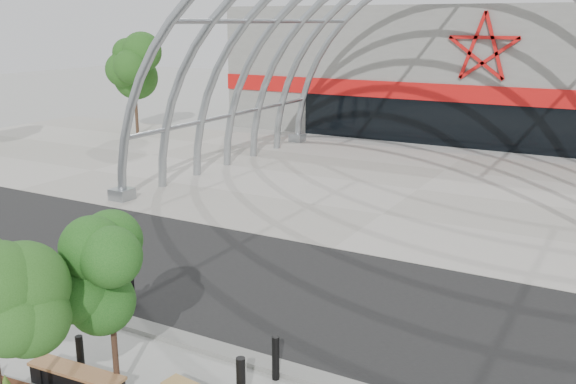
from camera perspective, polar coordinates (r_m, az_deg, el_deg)
ground at (r=15.20m, az=-7.59°, el=-12.98°), size 140.00×140.00×0.00m
road at (r=17.82m, az=-0.79°, el=-8.44°), size 140.00×7.00×0.02m
forecourt at (r=28.30m, az=11.46°, el=0.21°), size 60.00×17.00×0.04m
kerb at (r=15.00m, az=-8.18°, el=-13.15°), size 60.00×0.50×0.12m
arena_building at (r=44.96m, az=19.00°, el=10.23°), size 34.00×15.24×8.00m
vault_canopy at (r=28.30m, az=11.46°, el=0.20°), size 20.80×15.80×20.36m
street_tree_1 at (r=12.56m, az=-15.61°, el=-7.21°), size 1.45×1.45×3.44m
bench_0 at (r=13.86m, az=-18.25°, el=-15.59°), size 2.18×0.61×0.45m
bollard_0 at (r=16.77m, az=-23.72°, el=-9.70°), size 0.14×0.14×0.90m
bollard_1 at (r=16.92m, az=-13.69°, el=-8.68°), size 0.14×0.14×0.85m
bollard_2 at (r=14.09m, az=-17.96°, el=-13.82°), size 0.15×0.15×0.95m
bollard_3 at (r=12.49m, az=-4.20°, el=-16.68°), size 0.17×0.17×1.09m
bollard_4 at (r=13.43m, az=-1.11°, el=-14.54°), size 0.15×0.15×0.95m
bg_tree_0 at (r=41.73m, az=-13.59°, el=11.20°), size 3.00×3.00×6.45m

